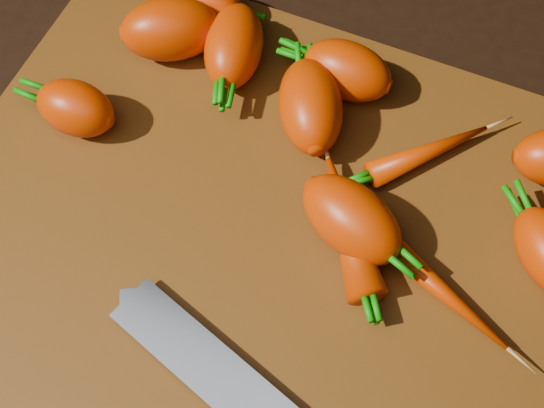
% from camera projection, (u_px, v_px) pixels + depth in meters
% --- Properties ---
extents(ground, '(2.00, 2.00, 0.01)m').
position_uv_depth(ground, '(267.00, 236.00, 0.58)').
color(ground, black).
extents(cutting_board, '(0.50, 0.40, 0.01)m').
position_uv_depth(cutting_board, '(267.00, 230.00, 0.57)').
color(cutting_board, '#5D340E').
rests_on(cutting_board, ground).
extents(carrot_0, '(0.10, 0.09, 0.05)m').
position_uv_depth(carrot_0, '(171.00, 29.00, 0.62)').
color(carrot_0, '#C73000').
rests_on(carrot_0, cutting_board).
extents(carrot_1, '(0.07, 0.04, 0.04)m').
position_uv_depth(carrot_1, '(75.00, 108.00, 0.59)').
color(carrot_1, '#C73000').
rests_on(carrot_1, cutting_board).
extents(carrot_2, '(0.07, 0.09, 0.05)m').
position_uv_depth(carrot_2, '(234.00, 46.00, 0.62)').
color(carrot_2, '#C73000').
rests_on(carrot_2, cutting_board).
extents(carrot_3, '(0.08, 0.10, 0.05)m').
position_uv_depth(carrot_3, '(310.00, 106.00, 0.59)').
color(carrot_3, '#C73000').
rests_on(carrot_3, cutting_board).
extents(carrot_4, '(0.08, 0.05, 0.05)m').
position_uv_depth(carrot_4, '(347.00, 70.00, 0.61)').
color(carrot_4, '#C73000').
rests_on(carrot_4, cutting_board).
extents(carrot_7, '(0.09, 0.09, 0.02)m').
position_uv_depth(carrot_7, '(429.00, 151.00, 0.59)').
color(carrot_7, '#C73000').
rests_on(carrot_7, cutting_board).
extents(carrot_8, '(0.13, 0.07, 0.02)m').
position_uv_depth(carrot_8, '(435.00, 285.00, 0.53)').
color(carrot_8, '#C73000').
rests_on(carrot_8, cutting_board).
extents(carrot_9, '(0.09, 0.11, 0.03)m').
position_uv_depth(carrot_9, '(347.00, 225.00, 0.55)').
color(carrot_9, '#C73000').
rests_on(carrot_9, cutting_board).
extents(carrot_10, '(0.10, 0.08, 0.05)m').
position_uv_depth(carrot_10, '(352.00, 219.00, 0.54)').
color(carrot_10, '#C73000').
rests_on(carrot_10, cutting_board).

